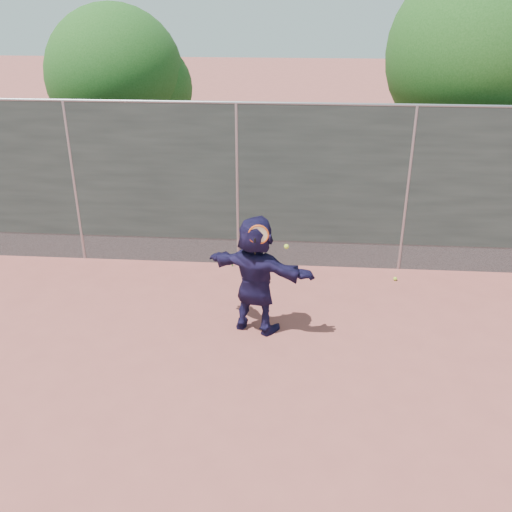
{
  "coord_description": "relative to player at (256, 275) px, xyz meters",
  "views": [
    {
      "loc": [
        1.1,
        -6.22,
        4.71
      ],
      "look_at": [
        0.51,
        1.24,
        1.22
      ],
      "focal_mm": 40.0,
      "sensor_mm": 36.0,
      "label": 1
    }
  ],
  "objects": [
    {
      "name": "player",
      "position": [
        0.0,
        0.0,
        0.0
      ],
      "size": [
        1.78,
        1.11,
        1.83
      ],
      "primitive_type": "imported",
      "rotation": [
        0.0,
        0.0,
        2.78
      ],
      "color": "#1A153B",
      "rests_on": "ground"
    },
    {
      "name": "weed_clump",
      "position": [
        -0.22,
        2.15,
        -0.78
      ],
      "size": [
        0.68,
        0.07,
        0.3
      ],
      "color": "#387226",
      "rests_on": "ground"
    },
    {
      "name": "ball_ground",
      "position": [
        2.36,
        1.77,
        -0.88
      ],
      "size": [
        0.07,
        0.07,
        0.07
      ],
      "primitive_type": "sphere",
      "color": "#B2D32F",
      "rests_on": "ground"
    },
    {
      "name": "ground",
      "position": [
        -0.51,
        -1.24,
        -0.92
      ],
      "size": [
        80.0,
        80.0,
        0.0
      ],
      "primitive_type": "plane",
      "color": "#9E4C42",
      "rests_on": "ground"
    },
    {
      "name": "swing_action",
      "position": [
        0.09,
        -0.2,
        0.69
      ],
      "size": [
        0.57,
        0.13,
        0.51
      ],
      "color": "#EF5416",
      "rests_on": "ground"
    },
    {
      "name": "tree_right",
      "position": [
        4.17,
        4.51,
        2.57
      ],
      "size": [
        3.78,
        3.6,
        5.39
      ],
      "color": "#382314",
      "rests_on": "ground"
    },
    {
      "name": "tree_left",
      "position": [
        -3.36,
        5.31,
        2.02
      ],
      "size": [
        3.15,
        3.0,
        4.53
      ],
      "color": "#382314",
      "rests_on": "ground"
    },
    {
      "name": "fence",
      "position": [
        -0.51,
        2.26,
        0.67
      ],
      "size": [
        20.0,
        0.06,
        3.03
      ],
      "color": "#38423D",
      "rests_on": "ground"
    }
  ]
}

